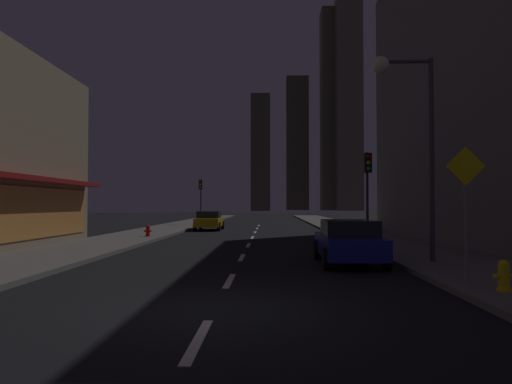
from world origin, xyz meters
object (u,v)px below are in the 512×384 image
Objects in this scene: fire_hydrant_yellow_near at (504,276)px; street_lamp_right at (405,107)px; car_parked_near at (349,242)px; traffic_light_far_left at (201,191)px; fire_hydrant_far_left at (148,231)px; car_parked_far at (209,220)px; traffic_light_near_right at (368,177)px; pedestrian_crossing_sign at (466,202)px.

street_lamp_right is (-0.52, 5.08, 4.61)m from fire_hydrant_yellow_near.
street_lamp_right is at bearing -10.22° from car_parked_near.
car_parked_near is 5.88m from fire_hydrant_yellow_near.
street_lamp_right is at bearing -69.20° from traffic_light_far_left.
traffic_light_far_left is (0.40, 17.40, 2.74)m from fire_hydrant_far_left.
car_parked_near is 1.00× the size of car_parked_far.
street_lamp_right is (1.78, -0.32, 4.33)m from car_parked_near.
car_parked_far is 6.48× the size of fire_hydrant_far_left.
fire_hydrant_far_left is at bearing -91.32° from traffic_light_far_left.
traffic_light_near_right reaches higher than fire_hydrant_yellow_near.
pedestrian_crossing_sign is at bearing -69.35° from car_parked_far.
car_parked_far is at bearing 110.42° from fire_hydrant_yellow_near.
fire_hydrant_far_left is at bearing 156.69° from traffic_light_near_right.
fire_hydrant_yellow_near is at bearing -74.84° from pedestrian_crossing_sign.
pedestrian_crossing_sign is (0.10, -10.30, -1.18)m from traffic_light_near_right.
car_parked_far reaches higher than fire_hydrant_yellow_near.
car_parked_near is 14.48m from fire_hydrant_far_left.
car_parked_far is at bearing 75.96° from fire_hydrant_far_left.
street_lamp_right is at bearing -66.28° from car_parked_far.
traffic_light_near_right reaches higher than car_parked_far.
traffic_light_near_right is (11.40, -4.91, 2.74)m from fire_hydrant_far_left.
street_lamp_right reaches higher than pedestrian_crossing_sign.
street_lamp_right is at bearing 95.85° from fire_hydrant_yellow_near.
street_lamp_right is at bearing -91.09° from traffic_light_near_right.
car_parked_far reaches higher than fire_hydrant_far_left.
pedestrian_crossing_sign is (0.22, -3.97, -3.05)m from street_lamp_right.
traffic_light_near_right is at bearing 90.56° from pedestrian_crossing_sign.
pedestrian_crossing_sign is at bearing -86.83° from street_lamp_right.
fire_hydrant_far_left is 0.21× the size of pedestrian_crossing_sign.
street_lamp_right reaches higher than car_parked_near.
pedestrian_crossing_sign is (11.10, -32.62, -1.18)m from traffic_light_far_left.
car_parked_far is 1.01× the size of traffic_light_near_right.
traffic_light_far_left is 0.64× the size of street_lamp_right.
pedestrian_crossing_sign is (9.20, -24.41, 1.28)m from car_parked_far.
car_parked_near is 6.76m from traffic_light_near_right.
traffic_light_near_right reaches higher than pedestrian_crossing_sign.
pedestrian_crossing_sign is (2.00, -4.29, 1.28)m from car_parked_near.
fire_hydrant_yellow_near and fire_hydrant_far_left have the same top height.
fire_hydrant_yellow_near is 1.94m from pedestrian_crossing_sign.
traffic_light_far_left reaches higher than car_parked_far.
traffic_light_far_left is 30.70m from street_lamp_right.
street_lamp_right reaches higher than fire_hydrant_far_left.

